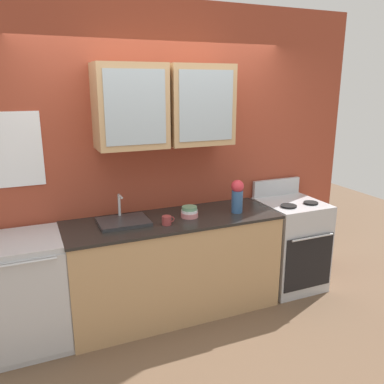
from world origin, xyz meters
name	(u,v)px	position (x,y,z in m)	size (l,w,h in m)	color
ground_plane	(174,309)	(0.00, 0.00, 0.00)	(10.00, 10.00, 0.00)	brown
back_wall_unit	(159,148)	(0.00, 0.34, 1.53)	(4.26, 0.46, 2.86)	#993D28
counter	(174,265)	(0.00, 0.00, 0.47)	(1.97, 0.68, 0.94)	tan
stove_range	(290,244)	(1.32, 0.00, 0.47)	(0.61, 0.68, 1.12)	silver
sink_faucet	(123,221)	(-0.45, 0.05, 0.96)	(0.44, 0.34, 0.24)	#2D2D30
bowl_stack	(189,212)	(0.16, -0.02, 0.98)	(0.16, 0.16, 0.10)	#D87F84
vase	(237,195)	(0.63, -0.07, 1.11)	(0.12, 0.12, 0.32)	#33598C
cup_near_sink	(167,220)	(-0.11, -0.13, 0.98)	(0.11, 0.08, 0.08)	#993838
dishwasher	(28,293)	(-1.28, 0.00, 0.47)	(0.62, 0.66, 0.94)	silver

